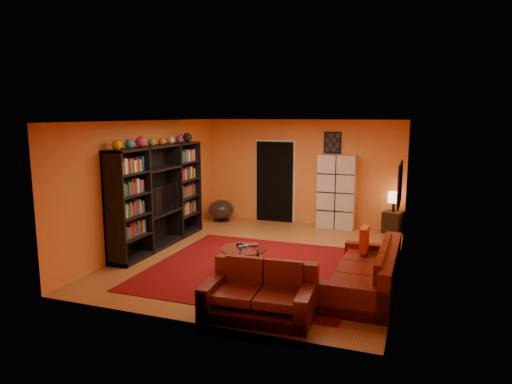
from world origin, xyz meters
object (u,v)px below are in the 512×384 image
(loveseat, at_px, (261,294))
(coffee_table, at_px, (244,251))
(sofa, at_px, (370,274))
(bowl_chair, at_px, (221,210))
(storage_cabinet, at_px, (337,192))
(entertainment_unit, at_px, (159,196))
(table_lamp, at_px, (394,198))
(side_table, at_px, (393,222))
(tv, at_px, (161,199))

(loveseat, bearing_deg, coffee_table, 25.60)
(sofa, distance_m, bowl_chair, 5.48)
(coffee_table, relative_size, storage_cabinet, 0.46)
(entertainment_unit, bearing_deg, loveseat, -38.12)
(storage_cabinet, distance_m, table_lamp, 1.34)
(loveseat, height_order, coffee_table, loveseat)
(storage_cabinet, height_order, bowl_chair, storage_cabinet)
(loveseat, bearing_deg, sofa, -48.47)
(coffee_table, xyz_separation_m, bowl_chair, (-1.96, 3.38, -0.08))
(coffee_table, relative_size, table_lamp, 1.77)
(entertainment_unit, relative_size, storage_cabinet, 1.69)
(bowl_chair, bearing_deg, side_table, 3.37)
(entertainment_unit, distance_m, tv, 0.07)
(entertainment_unit, height_order, storage_cabinet, entertainment_unit)
(entertainment_unit, xyz_separation_m, side_table, (4.53, 2.75, -0.80))
(loveseat, distance_m, table_lamp, 5.39)
(tv, bearing_deg, table_lamp, -58.27)
(loveseat, height_order, side_table, loveseat)
(table_lamp, bearing_deg, entertainment_unit, -148.71)
(entertainment_unit, relative_size, bowl_chair, 4.53)
(tv, xyz_separation_m, coffee_table, (2.18, -0.86, -0.64))
(sofa, height_order, table_lamp, table_lamp)
(entertainment_unit, distance_m, sofa, 4.61)
(sofa, xyz_separation_m, table_lamp, (0.11, 3.84, 0.54))
(sofa, xyz_separation_m, bowl_chair, (-4.14, 3.59, 0.01))
(bowl_chair, distance_m, side_table, 4.26)
(entertainment_unit, xyz_separation_m, bowl_chair, (0.27, 2.50, -0.76))
(coffee_table, bearing_deg, entertainment_unit, 158.46)
(entertainment_unit, bearing_deg, bowl_chair, 83.72)
(storage_cabinet, bearing_deg, bowl_chair, -173.35)
(entertainment_unit, distance_m, side_table, 5.36)
(bowl_chair, bearing_deg, coffee_table, -59.95)
(loveseat, height_order, bowl_chair, loveseat)
(tv, xyz_separation_m, sofa, (4.37, -1.07, -0.72))
(loveseat, xyz_separation_m, bowl_chair, (-2.81, 4.92, 0.01))
(sofa, height_order, bowl_chair, sofa)
(loveseat, xyz_separation_m, side_table, (1.44, 5.17, -0.03))
(storage_cabinet, xyz_separation_m, table_lamp, (1.34, -0.05, -0.06))
(loveseat, relative_size, bowl_chair, 2.33)
(sofa, xyz_separation_m, loveseat, (-1.33, -1.33, 0.00))
(loveseat, relative_size, side_table, 3.09)
(entertainment_unit, height_order, side_table, entertainment_unit)
(storage_cabinet, xyz_separation_m, side_table, (1.34, -0.05, -0.64))
(storage_cabinet, distance_m, bowl_chair, 2.99)
(entertainment_unit, height_order, tv, entertainment_unit)
(bowl_chair, relative_size, table_lamp, 1.44)
(entertainment_unit, relative_size, tv, 2.99)
(coffee_table, relative_size, bowl_chair, 1.22)
(tv, distance_m, table_lamp, 5.26)
(entertainment_unit, xyz_separation_m, coffee_table, (2.23, -0.88, -0.68))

